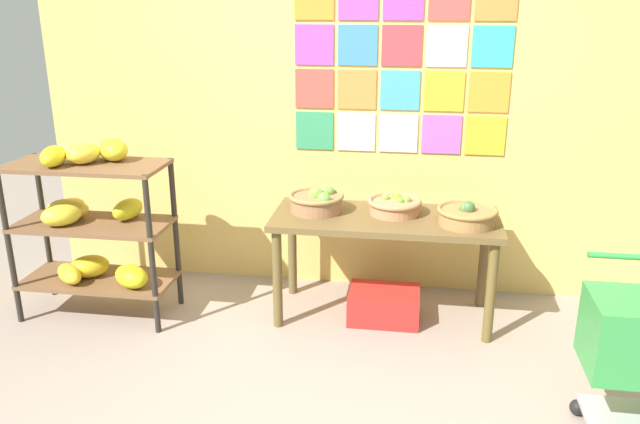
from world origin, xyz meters
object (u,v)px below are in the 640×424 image
object	(u,v)px
display_table	(385,230)
fruit_basket_back_left	(395,205)
fruit_basket_centre	(467,215)
banana_shelf_unit	(90,219)
fruit_basket_right	(317,201)
produce_crate_under_table	(384,305)

from	to	relation	value
display_table	fruit_basket_back_left	size ratio (longest dim) A/B	4.13
display_table	fruit_basket_centre	size ratio (longest dim) A/B	3.90
banana_shelf_unit	fruit_basket_centre	distance (m)	2.35
display_table	fruit_basket_centre	world-z (taller)	fruit_basket_centre
display_table	fruit_basket_right	world-z (taller)	fruit_basket_right
fruit_basket_centre	produce_crate_under_table	size ratio (longest dim) A/B	0.80
fruit_basket_back_left	fruit_basket_right	bearing A→B (deg)	-176.63
banana_shelf_unit	fruit_basket_centre	xyz separation A→B (m)	(2.34, 0.16, 0.10)
banana_shelf_unit	display_table	world-z (taller)	banana_shelf_unit
fruit_basket_right	fruit_basket_centre	bearing A→B (deg)	-6.89
fruit_basket_back_left	fruit_basket_right	distance (m)	0.49
banana_shelf_unit	fruit_basket_right	distance (m)	1.44
banana_shelf_unit	fruit_basket_back_left	xyz separation A→B (m)	(1.90, 0.30, 0.09)
fruit_basket_back_left	produce_crate_under_table	world-z (taller)	fruit_basket_back_left
banana_shelf_unit	fruit_basket_back_left	world-z (taller)	banana_shelf_unit
banana_shelf_unit	fruit_basket_back_left	bearing A→B (deg)	8.85
banana_shelf_unit	fruit_basket_centre	bearing A→B (deg)	3.81
banana_shelf_unit	display_table	size ratio (longest dim) A/B	0.82
banana_shelf_unit	fruit_basket_right	xyz separation A→B (m)	(1.42, 0.27, 0.11)
fruit_basket_back_left	produce_crate_under_table	distance (m)	0.65
fruit_basket_back_left	fruit_basket_centre	distance (m)	0.46
fruit_basket_centre	produce_crate_under_table	xyz separation A→B (m)	(-0.48, 0.03, -0.65)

